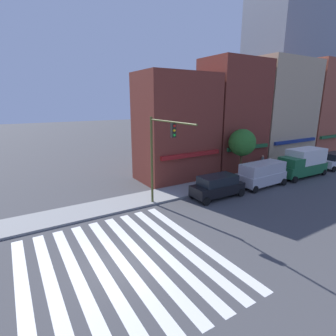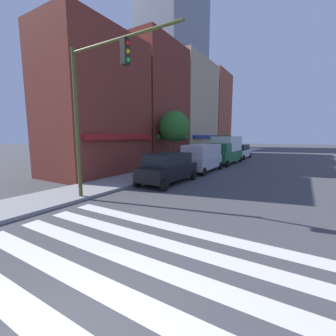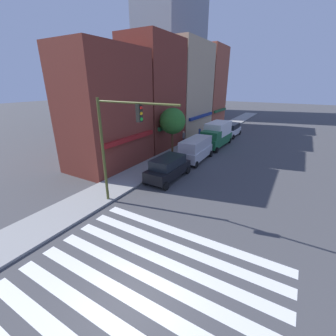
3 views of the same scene
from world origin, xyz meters
name	(u,v)px [view 1 (image 1 of 3)]	position (x,y,z in m)	size (l,w,h in m)	color
ground_plane	(123,264)	(0.00, 0.00, 0.00)	(200.00, 200.00, 0.00)	#424244
sidewalk_left	(84,212)	(0.00, 7.50, 0.07)	(120.00, 3.00, 0.15)	gray
crosswalk_stripes	(123,264)	(0.00, 0.00, 0.00)	(9.63, 10.80, 0.01)	silver
storefront_row	(264,115)	(24.39, 11.50, 6.39)	(33.52, 5.30, 13.83)	maroon
traffic_signal	(160,148)	(5.20, 5.13, 4.77)	(0.32, 5.66, 6.95)	#474C1E
suv_black	(217,186)	(10.62, 4.70, 1.03)	(4.74, 2.12, 1.94)	black
van_silver	(262,174)	(16.37, 4.70, 1.29)	(5.04, 2.22, 2.34)	#B7B7BC
box_truck_green	(302,162)	(22.92, 4.70, 1.59)	(6.26, 2.42, 3.04)	#1E6638
suv_white	(335,160)	(29.84, 4.70, 1.03)	(4.74, 2.12, 1.94)	white
pedestrian_blue_shirt	(286,160)	(24.51, 7.67, 1.07)	(0.32, 0.32, 1.77)	#23232D
pedestrian_grey_coat	(262,162)	(21.07, 8.47, 1.07)	(0.32, 0.32, 1.77)	#23232D
street_tree	(242,143)	(16.36, 7.50, 3.92)	(2.78, 2.78, 5.18)	brown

